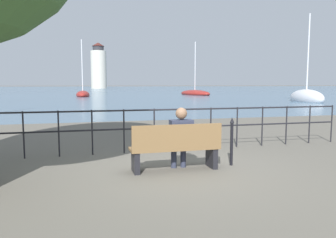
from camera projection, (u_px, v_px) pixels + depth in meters
The scene contains 10 objects.
ground_plane at pixel (175, 170), 6.28m from camera, with size 1000.00×1000.00×0.00m, color #605B51.
harbor_water at pixel (84, 88), 158.66m from camera, with size 600.00×300.00×0.01m.
park_bench at pixel (176, 148), 6.18m from camera, with size 1.72×0.45×0.90m.
seated_person_left at pixel (181, 135), 6.26m from camera, with size 0.43×0.35×1.20m.
promenade_railing at pixel (154, 123), 7.93m from camera, with size 10.34×0.04×1.05m.
closed_umbrella at pixel (232, 139), 6.58m from camera, with size 0.09×0.09×0.98m.
sailboat_1 at pixel (195, 93), 51.37m from camera, with size 3.90×8.13×8.57m.
sailboat_2 at pixel (306, 98), 30.98m from camera, with size 2.37×5.35×8.68m.
sailboat_4 at pixel (83, 94), 44.81m from camera, with size 2.01×5.26×8.03m.
harbor_lighthouse at pixel (99, 67), 133.67m from camera, with size 6.32×6.32×18.61m.
Camera 1 is at (-1.72, -5.90, 1.63)m, focal length 35.00 mm.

